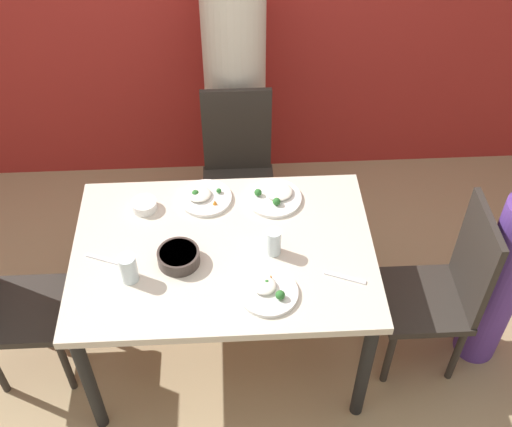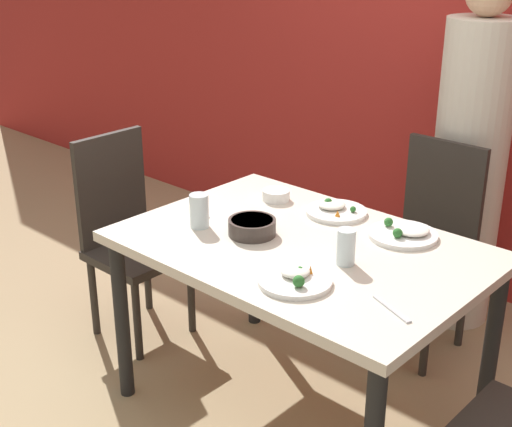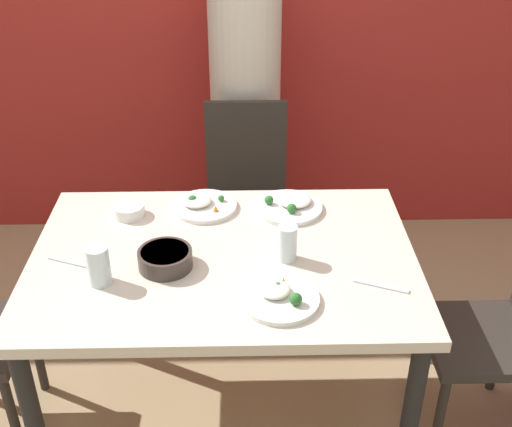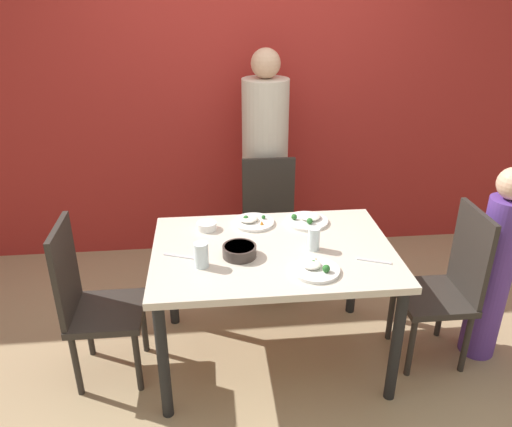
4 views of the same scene
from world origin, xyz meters
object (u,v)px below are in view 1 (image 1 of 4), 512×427
person_child (504,275)px  person_adult (235,95)px  plate_rice_adult (204,197)px  chair_adult_spot (238,171)px  bowl_curry (179,257)px  chair_child_spot (443,288)px  glass_water_tall (274,242)px

person_child → person_adult: bearing=134.4°
person_adult → plate_rice_adult: size_ratio=6.73×
chair_adult_spot → person_child: bearing=-36.5°
bowl_curry → plate_rice_adult: bearing=74.7°
chair_adult_spot → person_adult: person_adult is taller
bowl_curry → plate_rice_adult: 0.40m
chair_child_spot → plate_rice_adult: chair_child_spot is taller
person_adult → glass_water_tall: 1.18m
person_child → bowl_curry: 1.49m
plate_rice_adult → glass_water_tall: (0.31, -0.35, 0.05)m
chair_child_spot → person_adult: size_ratio=0.57×
glass_water_tall → plate_rice_adult: bearing=130.9°
person_adult → person_child: 1.72m
bowl_curry → plate_rice_adult: bowl_curry is taller
chair_adult_spot → glass_water_tall: 0.91m
person_child → plate_rice_adult: size_ratio=4.83×
person_child → plate_rice_adult: person_child is taller
person_child → glass_water_tall: size_ratio=9.29×
chair_child_spot → person_child: 0.28m
chair_adult_spot → glass_water_tall: (0.13, -0.84, 0.32)m
person_child → plate_rice_adult: bearing=163.7°
person_adult → bowl_curry: person_adult is taller
chair_adult_spot → bowl_curry: 0.96m
chair_adult_spot → person_adult: (0.00, 0.33, 0.28)m
chair_adult_spot → bowl_curry: size_ratio=5.29×
glass_water_tall → chair_child_spot: bearing=-3.3°
chair_child_spot → glass_water_tall: 0.86m
chair_child_spot → bowl_curry: size_ratio=5.29×
bowl_curry → glass_water_tall: bearing=4.8°
person_child → bowl_curry: size_ratio=6.63×
chair_child_spot → person_adult: (-0.93, 1.22, 0.28)m
person_adult → chair_adult_spot: bearing=-90.0°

